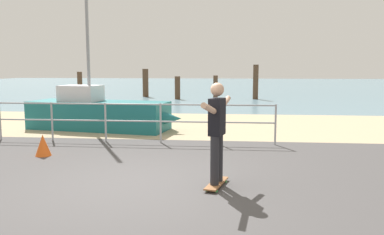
% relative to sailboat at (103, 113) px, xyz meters
% --- Properties ---
extents(ground_plane, '(24.00, 10.00, 0.04)m').
position_rel_sailboat_xyz_m(ground_plane, '(2.57, -6.60, -0.53)').
color(ground_plane, '#474444').
rests_on(ground_plane, ground).
extents(beach_strip, '(24.00, 6.00, 0.04)m').
position_rel_sailboat_xyz_m(beach_strip, '(2.57, 1.40, -0.53)').
color(beach_strip, tan).
rests_on(beach_strip, ground).
extents(sea_surface, '(72.00, 50.00, 0.04)m').
position_rel_sailboat_xyz_m(sea_surface, '(2.57, 29.40, -0.53)').
color(sea_surface, slate).
rests_on(sea_surface, ground).
extents(railing_fence, '(8.86, 0.05, 1.05)m').
position_rel_sailboat_xyz_m(railing_fence, '(0.73, -2.00, 0.16)').
color(railing_fence, '#9EA0A5').
rests_on(railing_fence, ground).
extents(sailboat, '(5.06, 2.13, 5.76)m').
position_rel_sailboat_xyz_m(sailboat, '(0.00, 0.00, 0.00)').
color(sailboat, '#19666B').
rests_on(sailboat, ground).
extents(skateboard, '(0.39, 0.82, 0.08)m').
position_rel_sailboat_xyz_m(skateboard, '(3.78, -5.63, -0.46)').
color(skateboard, brown).
rests_on(skateboard, ground).
extents(skateboarder, '(0.44, 1.42, 1.65)m').
position_rel_sailboat_xyz_m(skateboarder, '(3.78, -5.63, 0.49)').
color(skateboarder, '#26262B').
rests_on(skateboarder, skateboard).
extents(groyne_post_0, '(0.26, 0.26, 1.72)m').
position_rel_sailboat_xyz_m(groyne_post_0, '(-3.97, 8.21, 0.33)').
color(groyne_post_0, '#513826').
rests_on(groyne_post_0, ground).
extents(groyne_post_1, '(0.38, 0.38, 1.85)m').
position_rel_sailboat_xyz_m(groyne_post_1, '(-1.60, 13.55, 0.40)').
color(groyne_post_1, '#513826').
rests_on(groyne_post_1, ground).
extents(groyne_post_2, '(0.33, 0.33, 1.41)m').
position_rel_sailboat_xyz_m(groyne_post_2, '(0.76, 11.77, 0.18)').
color(groyne_post_2, '#513826').
rests_on(groyne_post_2, ground).
extents(groyne_post_3, '(0.26, 0.26, 1.49)m').
position_rel_sailboat_xyz_m(groyne_post_3, '(3.13, 10.38, 0.22)').
color(groyne_post_3, '#513826').
rests_on(groyne_post_3, ground).
extents(groyne_post_4, '(0.32, 0.32, 2.11)m').
position_rel_sailboat_xyz_m(groyne_post_4, '(5.50, 12.25, 0.53)').
color(groyne_post_4, '#513826').
rests_on(groyne_post_4, ground).
extents(traffic_cone, '(0.36, 0.36, 0.50)m').
position_rel_sailboat_xyz_m(traffic_cone, '(-0.13, -3.76, -0.28)').
color(traffic_cone, '#E55919').
rests_on(traffic_cone, ground).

